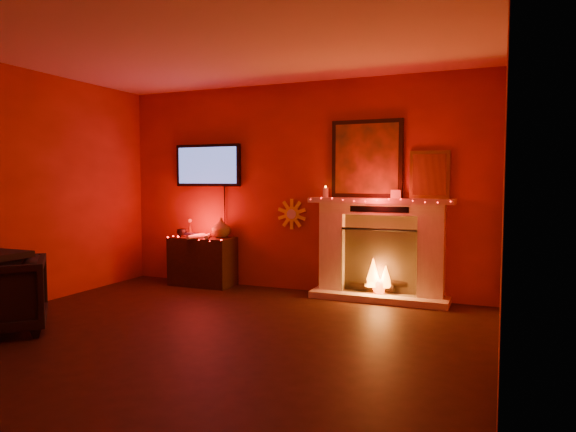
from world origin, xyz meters
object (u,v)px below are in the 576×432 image
at_px(fireplace, 380,240).
at_px(sunburst_clock, 292,214).
at_px(console_table, 203,258).
at_px(tv, 208,166).

height_order(fireplace, sunburst_clock, fireplace).
distance_m(sunburst_clock, console_table, 1.39).
distance_m(fireplace, sunburst_clock, 1.23).
bearing_deg(tv, console_table, -81.96).
relative_size(fireplace, tv, 1.76).
relative_size(sunburst_clock, console_table, 0.43).
distance_m(tv, console_table, 1.29).
bearing_deg(fireplace, tv, 178.50).
bearing_deg(fireplace, sunburst_clock, 175.63).
distance_m(tv, sunburst_clock, 1.41).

